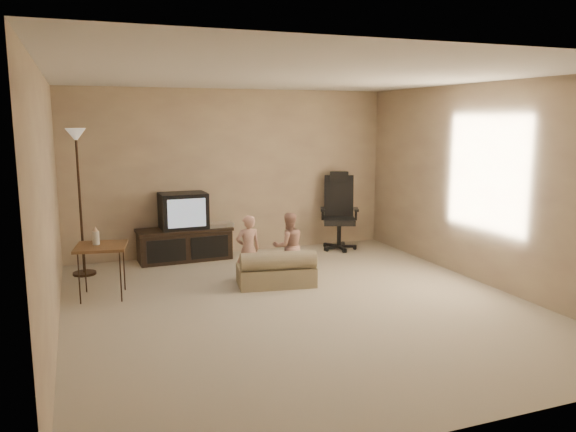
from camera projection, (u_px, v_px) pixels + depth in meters
name	position (u px, v px, depth m)	size (l,w,h in m)	color
floor	(299.00, 305.00, 6.28)	(5.50, 5.50, 0.00)	#B7A891
room_shell	(299.00, 170.00, 6.02)	(5.50, 5.50, 5.50)	silver
tv_stand	(185.00, 232.00, 8.22)	(1.41, 0.55, 1.00)	black
office_chair	(339.00, 222.00, 8.95)	(0.74, 0.75, 1.22)	black
side_table	(101.00, 247.00, 6.47)	(0.64, 0.64, 0.84)	brown
floor_lamp	(78.00, 169.00, 7.27)	(0.30, 0.30, 1.94)	#2F1F15
child_sofa	(277.00, 271.00, 6.97)	(1.02, 0.68, 0.46)	gray
toddler_left	(248.00, 249.00, 7.05)	(0.32, 0.23, 0.87)	tan
toddler_right	(289.00, 246.00, 7.25)	(0.42, 0.23, 0.87)	tan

